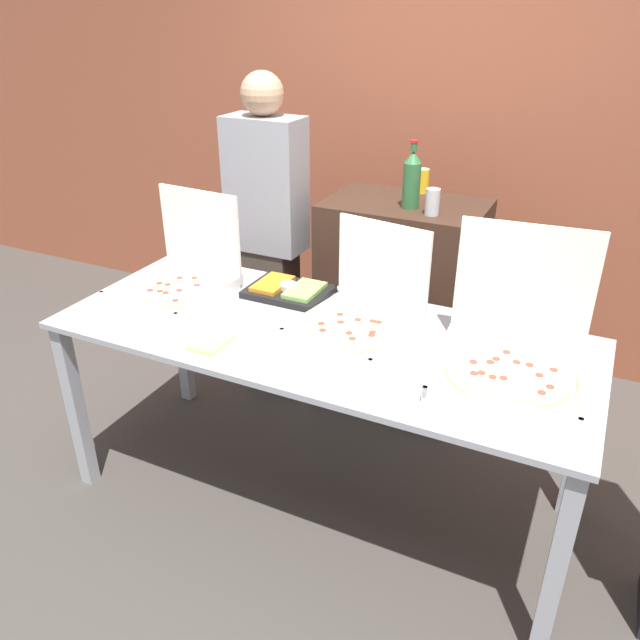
{
  "coord_description": "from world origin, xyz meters",
  "views": [
    {
      "loc": [
        0.95,
        -1.97,
        2.02
      ],
      "look_at": [
        0.0,
        0.0,
        0.9
      ],
      "focal_mm": 35.0,
      "sensor_mm": 36.0,
      "label": 1
    }
  ],
  "objects_px": {
    "pizza_box_near_left": "(179,277)",
    "veggie_tray": "(289,290)",
    "pizza_box_near_right": "(360,315)",
    "person_guest_plaid": "(268,234)",
    "pizza_box_far_right": "(512,350)",
    "soda_can_silver": "(432,202)",
    "soda_can_colored": "(422,181)",
    "soda_bottle": "(412,179)",
    "paper_plate_front_center": "(211,343)"
  },
  "relations": [
    {
      "from": "soda_bottle",
      "to": "soda_can_silver",
      "type": "bearing_deg",
      "value": -26.76
    },
    {
      "from": "veggie_tray",
      "to": "soda_bottle",
      "type": "bearing_deg",
      "value": 59.37
    },
    {
      "from": "paper_plate_front_center",
      "to": "pizza_box_far_right",
      "type": "bearing_deg",
      "value": 16.34
    },
    {
      "from": "pizza_box_far_right",
      "to": "soda_can_silver",
      "type": "xyz_separation_m",
      "value": [
        -0.53,
        0.76,
        0.26
      ]
    },
    {
      "from": "paper_plate_front_center",
      "to": "person_guest_plaid",
      "type": "height_order",
      "value": "person_guest_plaid"
    },
    {
      "from": "pizza_box_near_right",
      "to": "paper_plate_front_center",
      "type": "bearing_deg",
      "value": -133.21
    },
    {
      "from": "pizza_box_far_right",
      "to": "soda_can_colored",
      "type": "distance_m",
      "value": 1.32
    },
    {
      "from": "pizza_box_near_right",
      "to": "pizza_box_far_right",
      "type": "relative_size",
      "value": 0.9
    },
    {
      "from": "soda_bottle",
      "to": "soda_can_colored",
      "type": "bearing_deg",
      "value": 95.96
    },
    {
      "from": "pizza_box_near_right",
      "to": "person_guest_plaid",
      "type": "height_order",
      "value": "person_guest_plaid"
    },
    {
      "from": "pizza_box_far_right",
      "to": "pizza_box_near_right",
      "type": "bearing_deg",
      "value": 171.24
    },
    {
      "from": "paper_plate_front_center",
      "to": "soda_can_colored",
      "type": "distance_m",
      "value": 1.49
    },
    {
      "from": "veggie_tray",
      "to": "paper_plate_front_center",
      "type": "bearing_deg",
      "value": -94.84
    },
    {
      "from": "pizza_box_near_right",
      "to": "soda_can_silver",
      "type": "distance_m",
      "value": 0.76
    },
    {
      "from": "soda_can_colored",
      "to": "veggie_tray",
      "type": "bearing_deg",
      "value": -110.25
    },
    {
      "from": "pizza_box_near_right",
      "to": "pizza_box_near_left",
      "type": "bearing_deg",
      "value": -170.16
    },
    {
      "from": "soda_can_silver",
      "to": "person_guest_plaid",
      "type": "height_order",
      "value": "person_guest_plaid"
    },
    {
      "from": "pizza_box_near_left",
      "to": "soda_can_silver",
      "type": "relative_size",
      "value": 3.84
    },
    {
      "from": "pizza_box_far_right",
      "to": "veggie_tray",
      "type": "bearing_deg",
      "value": 162.91
    },
    {
      "from": "soda_can_silver",
      "to": "soda_can_colored",
      "type": "distance_m",
      "value": 0.38
    },
    {
      "from": "pizza_box_near_right",
      "to": "veggie_tray",
      "type": "bearing_deg",
      "value": 166.04
    },
    {
      "from": "pizza_box_near_right",
      "to": "soda_can_colored",
      "type": "xyz_separation_m",
      "value": [
        -0.1,
        1.05,
        0.27
      ]
    },
    {
      "from": "soda_can_silver",
      "to": "soda_can_colored",
      "type": "relative_size",
      "value": 1.0
    },
    {
      "from": "pizza_box_far_right",
      "to": "veggie_tray",
      "type": "relative_size",
      "value": 1.5
    },
    {
      "from": "soda_can_silver",
      "to": "pizza_box_near_left",
      "type": "bearing_deg",
      "value": -142.36
    },
    {
      "from": "paper_plate_front_center",
      "to": "veggie_tray",
      "type": "xyz_separation_m",
      "value": [
        0.05,
        0.54,
        0.01
      ]
    },
    {
      "from": "pizza_box_far_right",
      "to": "person_guest_plaid",
      "type": "xyz_separation_m",
      "value": [
        -1.42,
        0.75,
        -0.03
      ]
    },
    {
      "from": "pizza_box_near_left",
      "to": "soda_can_colored",
      "type": "relative_size",
      "value": 3.84
    },
    {
      "from": "pizza_box_near_right",
      "to": "soda_can_silver",
      "type": "xyz_separation_m",
      "value": [
        0.06,
        0.71,
        0.27
      ]
    },
    {
      "from": "pizza_box_near_right",
      "to": "pizza_box_far_right",
      "type": "height_order",
      "value": "pizza_box_far_right"
    },
    {
      "from": "paper_plate_front_center",
      "to": "person_guest_plaid",
      "type": "relative_size",
      "value": 0.14
    },
    {
      "from": "pizza_box_far_right",
      "to": "veggie_tray",
      "type": "distance_m",
      "value": 1.04
    },
    {
      "from": "pizza_box_near_left",
      "to": "pizza_box_far_right",
      "type": "relative_size",
      "value": 0.88
    },
    {
      "from": "pizza_box_near_left",
      "to": "veggie_tray",
      "type": "xyz_separation_m",
      "value": [
        0.45,
        0.19,
        -0.05
      ]
    },
    {
      "from": "pizza_box_near_right",
      "to": "person_guest_plaid",
      "type": "distance_m",
      "value": 1.09
    },
    {
      "from": "soda_can_colored",
      "to": "person_guest_plaid",
      "type": "height_order",
      "value": "person_guest_plaid"
    },
    {
      "from": "soda_can_colored",
      "to": "soda_can_silver",
      "type": "bearing_deg",
      "value": -65.65
    },
    {
      "from": "pizza_box_near_right",
      "to": "soda_bottle",
      "type": "height_order",
      "value": "soda_bottle"
    },
    {
      "from": "pizza_box_near_right",
      "to": "veggie_tray",
      "type": "height_order",
      "value": "pizza_box_near_right"
    },
    {
      "from": "pizza_box_near_left",
      "to": "soda_can_silver",
      "type": "distance_m",
      "value": 1.2
    },
    {
      "from": "person_guest_plaid",
      "to": "veggie_tray",
      "type": "bearing_deg",
      "value": 127.94
    },
    {
      "from": "soda_bottle",
      "to": "paper_plate_front_center",
      "type": "bearing_deg",
      "value": -109.33
    },
    {
      "from": "pizza_box_far_right",
      "to": "person_guest_plaid",
      "type": "distance_m",
      "value": 1.6
    },
    {
      "from": "pizza_box_far_right",
      "to": "soda_bottle",
      "type": "relative_size",
      "value": 1.7
    },
    {
      "from": "veggie_tray",
      "to": "person_guest_plaid",
      "type": "height_order",
      "value": "person_guest_plaid"
    },
    {
      "from": "veggie_tray",
      "to": "soda_can_silver",
      "type": "bearing_deg",
      "value": 47.96
    },
    {
      "from": "pizza_box_near_right",
      "to": "veggie_tray",
      "type": "distance_m",
      "value": 0.46
    },
    {
      "from": "soda_can_silver",
      "to": "veggie_tray",
      "type": "bearing_deg",
      "value": -132.04
    },
    {
      "from": "pizza_box_far_right",
      "to": "paper_plate_front_center",
      "type": "distance_m",
      "value": 1.1
    },
    {
      "from": "pizza_box_near_right",
      "to": "soda_can_silver",
      "type": "bearing_deg",
      "value": 95.02
    }
  ]
}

